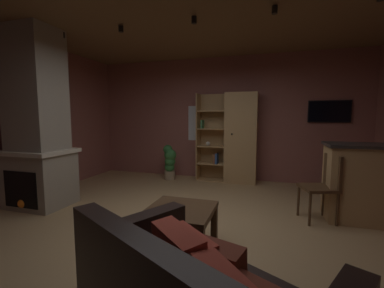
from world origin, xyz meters
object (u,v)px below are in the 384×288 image
at_px(stone_fireplace, 37,128).
at_px(wall_mounted_tv, 329,111).
at_px(coffee_table, 180,216).
at_px(table_book_0, 171,208).
at_px(dining_chair, 324,183).
at_px(bookshelf_cabinet, 237,139).
at_px(potted_floor_plant, 170,161).

xyz_separation_m(stone_fireplace, wall_mounted_tv, (4.66, 2.64, 0.29)).
relative_size(coffee_table, table_book_0, 6.13).
bearing_deg(wall_mounted_tv, coffee_table, -122.17).
bearing_deg(dining_chair, stone_fireplace, -171.31).
xyz_separation_m(bookshelf_cabinet, wall_mounted_tv, (1.82, 0.21, 0.58)).
bearing_deg(potted_floor_plant, wall_mounted_tv, 7.54).
xyz_separation_m(stone_fireplace, table_book_0, (2.53, -0.68, -0.79)).
xyz_separation_m(coffee_table, wall_mounted_tv, (2.05, 3.26, 1.18)).
bearing_deg(coffee_table, wall_mounted_tv, 57.83).
xyz_separation_m(stone_fireplace, bookshelf_cabinet, (2.84, 2.43, -0.29)).
distance_m(potted_floor_plant, wall_mounted_tv, 3.52).
relative_size(table_book_0, wall_mounted_tv, 0.14).
bearing_deg(dining_chair, potted_floor_plant, 151.75).
height_order(table_book_0, dining_chair, dining_chair).
height_order(coffee_table, dining_chair, dining_chair).
relative_size(bookshelf_cabinet, table_book_0, 17.05).
bearing_deg(bookshelf_cabinet, stone_fireplace, -139.43).
height_order(stone_fireplace, coffee_table, stone_fireplace).
relative_size(bookshelf_cabinet, potted_floor_plant, 2.43).
distance_m(bookshelf_cabinet, potted_floor_plant, 1.60).
xyz_separation_m(coffee_table, table_book_0, (-0.08, -0.06, 0.09)).
relative_size(stone_fireplace, dining_chair, 3.02).
bearing_deg(bookshelf_cabinet, coffee_table, -94.29).
xyz_separation_m(potted_floor_plant, wall_mounted_tv, (3.31, 0.44, 1.12)).
distance_m(bookshelf_cabinet, dining_chair, 2.31).
relative_size(stone_fireplace, wall_mounted_tv, 3.50).
distance_m(table_book_0, dining_chair, 2.17).
distance_m(stone_fireplace, table_book_0, 2.74).
height_order(bookshelf_cabinet, dining_chair, bookshelf_cabinet).
distance_m(stone_fireplace, bookshelf_cabinet, 3.75).
bearing_deg(dining_chair, wall_mounted_tv, 78.08).
xyz_separation_m(dining_chair, potted_floor_plant, (-2.89, 1.55, -0.11)).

